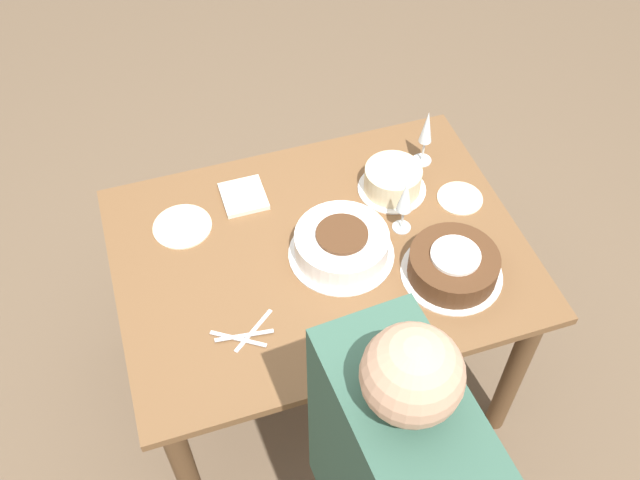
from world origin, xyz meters
name	(u,v)px	position (x,y,z in m)	size (l,w,h in m)	color
ground_plane	(320,372)	(0.00, 0.00, 0.00)	(12.00, 12.00, 0.00)	brown
dining_table	(320,274)	(0.00, 0.00, 0.65)	(1.28, 0.96, 0.78)	brown
cake_center_white	(342,245)	(0.06, -0.04, 0.83)	(0.33, 0.33, 0.10)	white
cake_front_chocolate	(453,265)	(0.35, -0.21, 0.82)	(0.31, 0.31, 0.10)	white
cake_back_decorated	(393,180)	(0.31, 0.18, 0.82)	(0.23, 0.23, 0.09)	white
wine_glass_near	(426,130)	(0.47, 0.27, 0.92)	(0.07, 0.07, 0.22)	silver
wine_glass_far	(405,198)	(0.28, 0.01, 0.92)	(0.06, 0.06, 0.21)	silver
dessert_plate_left	(182,226)	(-0.39, 0.23, 0.78)	(0.19, 0.19, 0.01)	beige
dessert_plate_right	(460,198)	(0.51, 0.06, 0.78)	(0.15, 0.15, 0.01)	beige
fork_pile	(245,335)	(-0.30, -0.23, 0.78)	(0.19, 0.12, 0.01)	silver
napkin_stack	(244,196)	(-0.17, 0.29, 0.79)	(0.14, 0.15, 0.02)	silver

